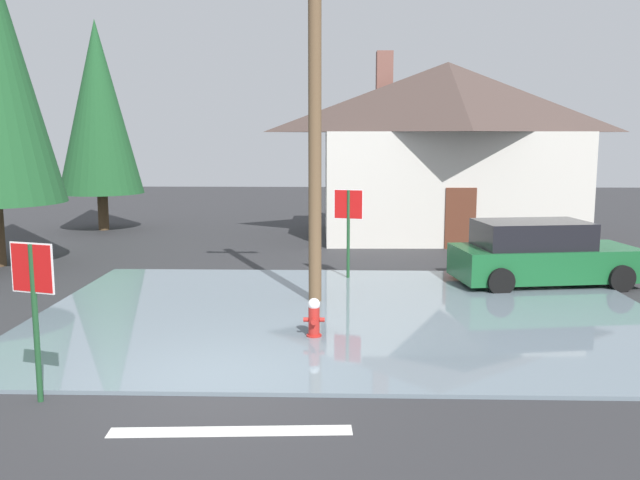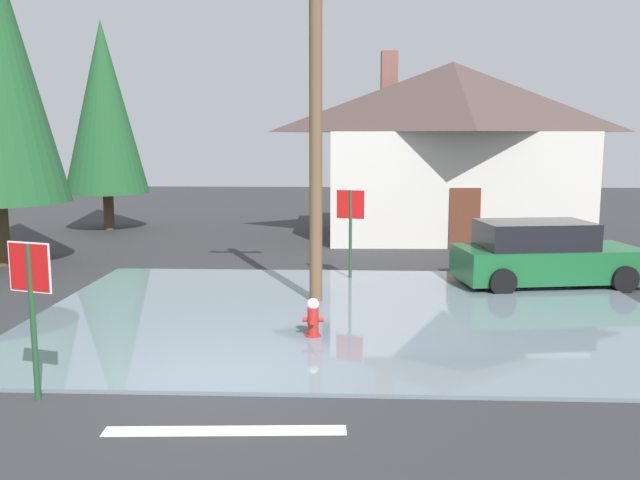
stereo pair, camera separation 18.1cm
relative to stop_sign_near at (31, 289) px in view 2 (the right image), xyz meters
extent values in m
cube|color=#2D2D30|center=(2.32, 0.89, -1.63)|extent=(80.00, 80.00, 0.10)
cube|color=slate|center=(4.31, 4.72, -1.55)|extent=(12.64, 8.94, 0.06)
cube|color=silver|center=(2.79, -0.90, -1.58)|extent=(3.04, 0.48, 0.01)
cylinder|color=#1E4C28|center=(0.00, 0.00, -0.48)|extent=(0.08, 0.08, 2.21)
cube|color=white|center=(0.00, 0.00, 0.30)|extent=(0.66, 0.22, 0.69)
cube|color=red|center=(0.00, 0.00, 0.30)|extent=(0.63, 0.22, 0.65)
cylinder|color=#AD231E|center=(3.68, 3.03, -1.53)|extent=(0.27, 0.27, 0.09)
cylinder|color=#AD231E|center=(3.68, 3.03, -1.24)|extent=(0.20, 0.20, 0.50)
sphere|color=white|center=(3.68, 3.03, -0.93)|extent=(0.22, 0.22, 0.22)
cylinder|color=#AD231E|center=(3.53, 3.03, -1.21)|extent=(0.09, 0.08, 0.08)
cylinder|color=#AD231E|center=(3.83, 3.03, -1.21)|extent=(0.09, 0.08, 0.08)
cylinder|color=#AD231E|center=(3.68, 2.88, -1.21)|extent=(0.10, 0.09, 0.10)
cylinder|color=brown|center=(3.60, 5.74, 2.25)|extent=(0.28, 0.28, 7.66)
cylinder|color=#1E4C28|center=(4.35, 8.24, -0.43)|extent=(0.08, 0.08, 2.30)
cube|color=white|center=(4.35, 8.24, 0.37)|extent=(0.74, 0.21, 0.76)
cube|color=red|center=(4.35, 8.24, 0.37)|extent=(0.70, 0.21, 0.71)
cube|color=beige|center=(7.98, 16.20, 0.32)|extent=(8.87, 6.09, 3.80)
pyramid|color=#473833|center=(7.98, 16.20, 3.45)|extent=(9.58, 6.58, 2.47)
cube|color=brown|center=(5.77, 17.19, 4.07)|extent=(0.62, 0.62, 2.22)
cube|color=#592D1E|center=(8.06, 13.26, -0.58)|extent=(1.00, 0.09, 2.00)
cube|color=#195B2D|center=(9.19, 7.81, -1.01)|extent=(4.60, 2.51, 0.78)
cube|color=black|center=(8.84, 7.76, -0.31)|extent=(2.84, 2.02, 0.64)
cylinder|color=black|center=(10.52, 8.96, -1.26)|extent=(0.67, 0.31, 0.64)
cylinder|color=black|center=(10.80, 7.11, -1.26)|extent=(0.67, 0.31, 0.64)
cylinder|color=black|center=(7.58, 8.51, -1.26)|extent=(0.67, 0.31, 0.64)
cylinder|color=black|center=(7.86, 6.66, -1.26)|extent=(0.67, 0.31, 0.64)
cylinder|color=#4C3823|center=(-5.15, 17.46, -0.86)|extent=(0.40, 0.40, 1.45)
cone|color=#1E5128|center=(-5.15, 17.46, 3.16)|extent=(3.21, 3.21, 6.59)
cylinder|color=#4C3823|center=(-5.58, 9.86, -0.68)|extent=(0.50, 0.50, 1.80)
camera|label=1|loc=(4.14, -8.90, 2.05)|focal=38.33mm
camera|label=2|loc=(4.32, -8.89, 2.05)|focal=38.33mm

